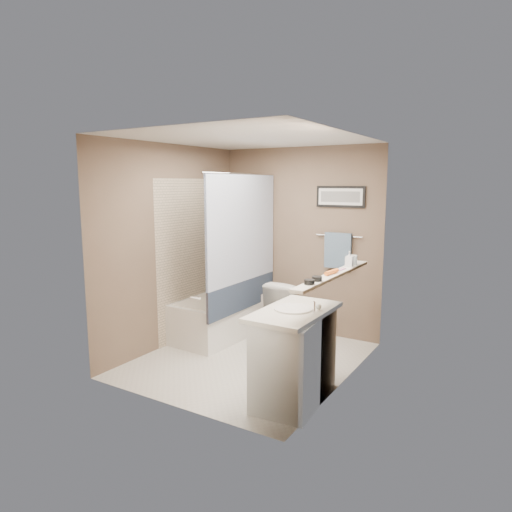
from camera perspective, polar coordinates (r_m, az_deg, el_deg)
The scene contains 33 objects.
ground at distance 5.21m, azimuth -0.88°, elevation -12.82°, with size 2.50×2.50×0.00m, color beige.
ceiling at distance 4.85m, azimuth -0.95°, elevation 14.25°, with size 2.20×2.50×0.04m, color silver.
wall_back at distance 5.96m, azimuth 5.40°, elevation 1.88°, with size 2.20×0.04×2.40m, color brown.
wall_front at distance 3.92m, azimuth -10.54°, elevation -2.01°, with size 2.20×0.04×2.40m, color brown.
wall_left at distance 5.54m, azimuth -10.42°, elevation 1.22°, with size 0.04×2.50×2.40m, color brown.
wall_right at distance 4.42m, azimuth 11.03°, elevation -0.78°, with size 0.04×2.50×2.40m, color brown.
tile_surround at distance 5.95m, azimuth -7.26°, elevation -0.10°, with size 0.02×1.55×2.00m, color #C4B094.
curtain_rod at distance 5.47m, azimuth -1.70°, elevation 10.20°, with size 0.02×0.02×1.55m, color silver.
curtain_upper at distance 5.50m, azimuth -1.67°, elevation 3.41°, with size 0.03×1.45×1.28m, color silver.
curtain_lower at distance 5.64m, azimuth -1.63°, elevation -4.91°, with size 0.03×1.45×0.36m, color #28364C.
mirror at distance 4.22m, azimuth 10.62°, elevation 4.53°, with size 0.02×1.60×1.00m, color silver.
shelf at distance 4.31m, azimuth 9.74°, elevation -2.33°, with size 0.12×1.60×0.03m, color silver.
towel_bar at distance 5.71m, azimuth 10.32°, elevation 2.48°, with size 0.02×0.02×0.60m, color silver.
towel at distance 5.72m, azimuth 10.20°, elevation 0.67°, with size 0.34×0.05×0.44m, color #7C9BB5.
art_frame at distance 5.70m, azimuth 10.52°, elevation 7.30°, with size 0.62×0.03×0.26m, color black.
art_mat at distance 5.68m, azimuth 10.47°, elevation 7.29°, with size 0.56×0.00×0.20m, color white.
art_image at distance 5.68m, azimuth 10.46°, elevation 7.29°, with size 0.50×0.00×0.13m, color #595959.
door at distance 3.62m, azimuth -4.02°, elevation -6.06°, with size 0.80×0.02×2.00m, color silver.
door_handle at distance 3.85m, azimuth -7.60°, elevation -5.18°, with size 0.02×0.02×0.10m, color silver.
bathtub at distance 5.98m, azimuth -3.99°, elevation -7.37°, with size 0.70×1.50×0.50m, color white.
tub_rim at distance 5.92m, azimuth -4.02°, elevation -5.04°, with size 0.56×1.36×0.02m, color white.
toilet at distance 5.78m, azimuth 4.60°, elevation -6.68°, with size 0.42×0.74×0.75m, color white.
vanity at distance 4.20m, azimuth 4.84°, elevation -12.50°, with size 0.50×0.90×0.80m, color silver.
countertop at distance 4.07m, azimuth 4.79°, elevation -6.98°, with size 0.54×0.96×0.04m, color beige.
sink_basin at distance 4.07m, azimuth 4.67°, elevation -6.58°, with size 0.34×0.34×0.01m, color silver.
faucet_spout at distance 3.97m, azimuth 7.27°, elevation -6.37°, with size 0.02×0.02×0.10m, color white.
faucet_knob at distance 4.07m, azimuth 7.84°, elevation -6.31°, with size 0.05×0.05×0.05m, color silver.
candle_bowl_near at distance 3.81m, azimuth 6.70°, elevation -3.24°, with size 0.09×0.09×0.04m, color black.
candle_bowl_far at distance 3.95m, azimuth 7.63°, elevation -2.82°, with size 0.09×0.09×0.04m, color black.
hair_brush_front at distance 4.25m, azimuth 9.44°, elevation -1.99°, with size 0.04×0.04×0.22m, color orange.
pink_comb at distance 4.48m, azimuth 10.63°, elevation -1.68°, with size 0.03×0.16×0.01m, color pink.
glass_jar at distance 4.78m, azimuth 12.06°, elevation -0.49°, with size 0.08×0.08×0.10m, color silver.
soap_bottle at distance 4.67m, azimuth 11.59°, elevation -0.36°, with size 0.07×0.07×0.16m, color #999999.
Camera 1 is at (2.57, -4.09, 1.95)m, focal length 32.00 mm.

